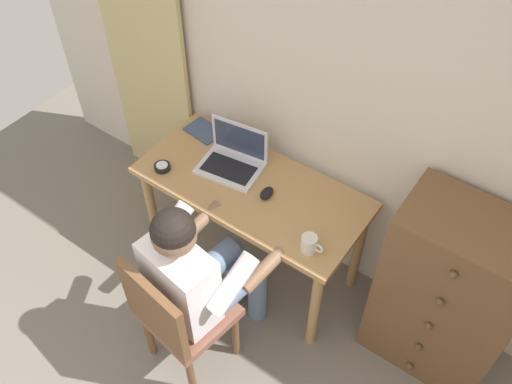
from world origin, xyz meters
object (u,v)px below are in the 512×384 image
at_px(person_seated, 201,271).
at_px(dresser, 446,294).
at_px(desk_clock, 162,167).
at_px(notebook_pad, 204,131).
at_px(desk, 252,199).
at_px(computer_mouse, 267,193).
at_px(chair, 176,315).
at_px(laptop, 233,158).
at_px(coffee_mug, 309,244).

bearing_deg(person_seated, dresser, 33.33).
bearing_deg(desk_clock, notebook_pad, 91.64).
bearing_deg(dresser, desk, -174.59).
xyz_separation_m(person_seated, computer_mouse, (0.01, 0.55, 0.07)).
xyz_separation_m(person_seated, notebook_pad, (-0.59, 0.75, 0.06)).
bearing_deg(dresser, notebook_pad, 177.04).
bearing_deg(chair, person_seated, 82.81).
xyz_separation_m(chair, notebook_pad, (-0.56, 0.93, 0.24)).
distance_m(laptop, notebook_pad, 0.34).
xyz_separation_m(dresser, computer_mouse, (-1.01, -0.12, 0.21)).
xyz_separation_m(chair, laptop, (-0.25, 0.81, 0.29)).
bearing_deg(notebook_pad, desk, -14.62).
relative_size(chair, laptop, 2.37).
relative_size(chair, computer_mouse, 8.85).
bearing_deg(person_seated, notebook_pad, 128.05).
height_order(chair, desk_clock, chair).
distance_m(desk, notebook_pad, 0.53).
height_order(laptop, computer_mouse, laptop).
bearing_deg(chair, notebook_pad, 121.20).
relative_size(desk, desk_clock, 14.14).
height_order(chair, notebook_pad, chair).
bearing_deg(computer_mouse, desk_clock, -169.57).
distance_m(chair, coffee_mug, 0.74).
distance_m(dresser, chair, 1.34).
distance_m(notebook_pad, coffee_mug, 1.04).
relative_size(desk, notebook_pad, 6.06).
relative_size(desk, coffee_mug, 10.60).
bearing_deg(person_seated, laptop, 113.64).
distance_m(person_seated, laptop, 0.69).
xyz_separation_m(person_seated, laptop, (-0.27, 0.63, 0.11)).
relative_size(dresser, notebook_pad, 5.20).
height_order(laptop, notebook_pad, laptop).
bearing_deg(dresser, coffee_mug, -155.34).
distance_m(desk_clock, notebook_pad, 0.38).
relative_size(chair, desk_clock, 9.83).
height_order(dresser, computer_mouse, dresser).
bearing_deg(desk_clock, desk, 21.45).
relative_size(dresser, desk_clock, 12.14).
relative_size(dresser, chair, 1.23).
relative_size(desk, chair, 1.44).
bearing_deg(desk_clock, computer_mouse, 16.64).
bearing_deg(computer_mouse, desk, 167.01).
height_order(desk_clock, coffee_mug, coffee_mug).
distance_m(desk, dresser, 1.12).
bearing_deg(computer_mouse, dresser, 0.49).
relative_size(laptop, notebook_pad, 1.77).
bearing_deg(computer_mouse, laptop, 158.04).
height_order(person_seated, computer_mouse, person_seated).
distance_m(chair, person_seated, 0.26).
xyz_separation_m(dresser, person_seated, (-1.01, -0.67, 0.13)).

